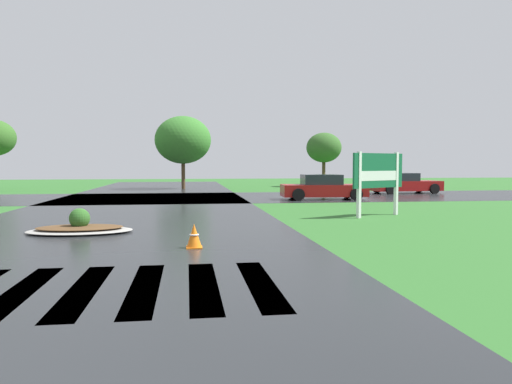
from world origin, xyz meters
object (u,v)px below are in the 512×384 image
at_px(estate_billboard, 378,174).
at_px(traffic_cone, 194,236).
at_px(car_white_sedan, 323,188).
at_px(median_island, 80,228).
at_px(car_blue_compact, 404,184).

relative_size(estate_billboard, traffic_cone, 4.21).
bearing_deg(car_white_sedan, estate_billboard, -89.39).
height_order(estate_billboard, car_white_sedan, estate_billboard).
bearing_deg(median_island, estate_billboard, 16.56).
bearing_deg(estate_billboard, car_blue_compact, -146.29).
distance_m(estate_billboard, traffic_cone, 8.95).
relative_size(car_white_sedan, traffic_cone, 8.25).
relative_size(estate_billboard, median_island, 0.82).
bearing_deg(car_white_sedan, traffic_cone, -113.28).
distance_m(median_island, car_white_sedan, 15.23).
xyz_separation_m(estate_billboard, car_white_sedan, (0.36, 8.45, -0.93)).
xyz_separation_m(car_blue_compact, traffic_cone, (-13.78, -18.88, -0.34)).
distance_m(median_island, car_blue_compact, 23.24).
distance_m(car_blue_compact, traffic_cone, 23.38).
height_order(median_island, car_white_sedan, car_white_sedan).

